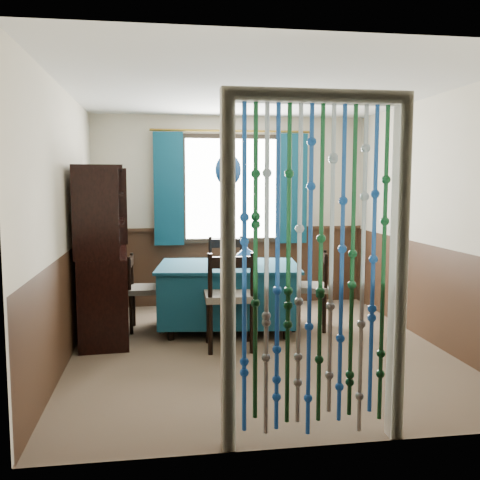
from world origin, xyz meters
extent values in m
plane|color=brown|center=(0.00, 0.00, 0.00)|extent=(4.00, 4.00, 0.00)
plane|color=silver|center=(0.00, 0.00, 2.50)|extent=(4.00, 4.00, 0.00)
plane|color=beige|center=(0.00, 2.00, 1.25)|extent=(3.60, 0.00, 3.60)
plane|color=beige|center=(0.00, -2.00, 1.25)|extent=(3.60, 0.00, 3.60)
plane|color=beige|center=(-1.80, 0.00, 1.25)|extent=(0.00, 4.00, 4.00)
plane|color=beige|center=(1.80, 0.00, 1.25)|extent=(0.00, 4.00, 4.00)
plane|color=#372215|center=(0.00, 1.99, 0.50)|extent=(3.60, 0.00, 3.60)
plane|color=#372215|center=(0.00, -1.99, 0.50)|extent=(3.60, 0.00, 3.60)
plane|color=#372215|center=(-1.79, 0.00, 0.50)|extent=(0.00, 4.00, 4.00)
plane|color=#372215|center=(1.79, 0.00, 0.50)|extent=(0.00, 4.00, 4.00)
cube|color=black|center=(0.00, 1.95, 1.55)|extent=(1.32, 0.12, 1.42)
cube|color=#0E3649|center=(-0.20, 0.70, 0.41)|extent=(1.58, 1.17, 0.58)
cube|color=#0E3649|center=(-0.20, 0.70, 0.72)|extent=(1.64, 1.24, 0.03)
cylinder|color=black|center=(-0.84, 0.41, 0.07)|extent=(0.07, 0.07, 0.14)
cylinder|color=black|center=(0.36, 0.26, 0.07)|extent=(0.07, 0.07, 0.14)
cylinder|color=black|center=(-0.75, 1.14, 0.07)|extent=(0.07, 0.07, 0.14)
cylinder|color=black|center=(0.45, 1.00, 0.07)|extent=(0.07, 0.07, 0.14)
cylinder|color=black|center=(-0.48, -0.13, 0.25)|extent=(0.05, 0.05, 0.49)
cylinder|color=black|center=(-0.08, -0.14, 0.25)|extent=(0.05, 0.05, 0.49)
cylinder|color=black|center=(-0.47, 0.25, 0.25)|extent=(0.05, 0.05, 0.49)
cylinder|color=black|center=(-0.07, 0.24, 0.25)|extent=(0.05, 0.05, 0.49)
cube|color=#5B5549|center=(-0.27, 0.06, 0.53)|extent=(0.50, 0.47, 0.07)
cube|color=black|center=(-0.28, -0.14, 0.89)|extent=(0.42, 0.05, 0.11)
cylinder|color=black|center=(-0.48, -0.14, 0.73)|extent=(0.04, 0.04, 0.48)
cylinder|color=black|center=(-0.08, -0.15, 0.73)|extent=(0.04, 0.04, 0.48)
cylinder|color=black|center=(0.07, 1.53, 0.24)|extent=(0.05, 0.05, 0.49)
cylinder|color=black|center=(-0.32, 1.50, 0.24)|extent=(0.05, 0.05, 0.49)
cylinder|color=black|center=(0.10, 1.15, 0.24)|extent=(0.05, 0.05, 0.49)
cylinder|color=black|center=(-0.30, 1.13, 0.24)|extent=(0.05, 0.05, 0.49)
cube|color=#5B5549|center=(-0.11, 1.33, 0.52)|extent=(0.50, 0.48, 0.06)
cube|color=black|center=(-0.12, 1.52, 0.88)|extent=(0.42, 0.07, 0.11)
cylinder|color=black|center=(0.07, 1.54, 0.73)|extent=(0.04, 0.04, 0.48)
cylinder|color=black|center=(-0.32, 1.51, 0.73)|extent=(0.04, 0.04, 0.48)
cylinder|color=black|center=(-1.25, 1.02, 0.21)|extent=(0.04, 0.04, 0.43)
cylinder|color=black|center=(-1.26, 0.69, 0.21)|extent=(0.04, 0.04, 0.43)
cylinder|color=black|center=(-0.93, 1.01, 0.21)|extent=(0.04, 0.04, 0.43)
cylinder|color=black|center=(-0.94, 0.68, 0.21)|extent=(0.04, 0.04, 0.43)
cube|color=#5B5549|center=(-1.10, 0.85, 0.46)|extent=(0.41, 0.43, 0.06)
cube|color=black|center=(-1.26, 0.86, 0.77)|extent=(0.05, 0.36, 0.09)
cylinder|color=black|center=(-1.26, 1.03, 0.64)|extent=(0.04, 0.04, 0.42)
cylinder|color=black|center=(-1.27, 0.69, 0.64)|extent=(0.04, 0.04, 0.42)
cylinder|color=black|center=(0.82, 0.42, 0.22)|extent=(0.04, 0.04, 0.44)
cylinder|color=black|center=(0.91, 0.76, 0.22)|extent=(0.04, 0.04, 0.44)
cylinder|color=black|center=(0.50, 0.51, 0.22)|extent=(0.04, 0.04, 0.44)
cylinder|color=black|center=(0.59, 0.85, 0.22)|extent=(0.04, 0.04, 0.44)
cube|color=#5B5549|center=(0.70, 0.63, 0.47)|extent=(0.51, 0.52, 0.06)
cube|color=black|center=(0.87, 0.59, 0.79)|extent=(0.14, 0.37, 0.10)
cylinder|color=black|center=(0.83, 0.42, 0.65)|extent=(0.04, 0.04, 0.43)
cylinder|color=black|center=(0.92, 0.76, 0.65)|extent=(0.04, 0.04, 0.43)
cube|color=black|center=(-1.53, 0.72, 0.45)|extent=(0.57, 1.41, 0.90)
cube|color=black|center=(-1.53, 0.06, 1.35)|extent=(0.43, 0.08, 0.90)
cube|color=black|center=(-1.53, 1.38, 1.35)|extent=(0.43, 0.08, 0.90)
cube|color=black|center=(-1.53, 0.72, 1.78)|extent=(0.52, 1.40, 0.04)
cube|color=black|center=(-1.75, 0.72, 1.35)|extent=(0.12, 1.36, 0.90)
cube|color=black|center=(-1.50, 0.72, 1.22)|extent=(0.46, 1.32, 0.02)
cube|color=black|center=(-1.50, 0.72, 1.51)|extent=(0.46, 1.32, 0.02)
cylinder|color=olive|center=(-0.20, 0.70, 2.13)|extent=(0.01, 0.01, 0.73)
ellipsoid|color=navy|center=(-0.20, 0.70, 1.77)|extent=(0.28, 0.28, 0.35)
cylinder|color=olive|center=(-0.20, 0.70, 1.94)|extent=(0.09, 0.09, 0.03)
imported|color=navy|center=(0.00, 0.70, 0.84)|extent=(0.23, 0.23, 0.21)
imported|color=beige|center=(-1.48, 0.47, 1.26)|extent=(0.24, 0.24, 0.05)
imported|color=beige|center=(-1.48, 0.98, 1.00)|extent=(0.25, 0.25, 0.21)
camera|label=1|loc=(-0.94, -5.06, 1.63)|focal=40.00mm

